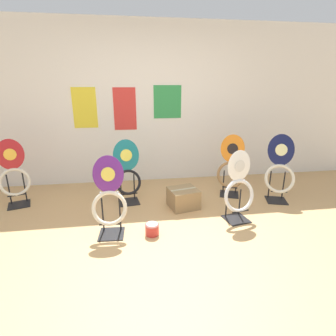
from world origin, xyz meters
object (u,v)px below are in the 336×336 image
object	(u,v)px
toilet_seat_display_teal_sax	(128,175)
storage_box	(183,198)
paint_can	(152,229)
toilet_seat_display_crimson_swirl	(14,177)
toilet_seat_display_purple_note	(109,200)
toilet_seat_display_white_plain	(239,189)
toilet_seat_display_navy_moon	(280,171)
toilet_seat_display_orange_sun	(231,168)

from	to	relation	value
toilet_seat_display_teal_sax	storage_box	distance (m)	0.85
toilet_seat_display_teal_sax	paint_can	world-z (taller)	toilet_seat_display_teal_sax
toilet_seat_display_crimson_swirl	storage_box	xyz separation A→B (m)	(2.29, -0.39, -0.30)
toilet_seat_display_purple_note	toilet_seat_display_crimson_swirl	size ratio (longest dim) A/B	0.96
toilet_seat_display_teal_sax	toilet_seat_display_crimson_swirl	distance (m)	1.55
toilet_seat_display_white_plain	toilet_seat_display_navy_moon	distance (m)	0.94
toilet_seat_display_teal_sax	storage_box	size ratio (longest dim) A/B	2.05
toilet_seat_display_orange_sun	toilet_seat_display_teal_sax	bearing A→B (deg)	-178.64
toilet_seat_display_navy_moon	toilet_seat_display_crimson_swirl	bearing A→B (deg)	174.29
toilet_seat_display_navy_moon	toilet_seat_display_orange_sun	bearing A→B (deg)	154.23
toilet_seat_display_teal_sax	toilet_seat_display_crimson_swirl	xyz separation A→B (m)	(-1.54, 0.11, 0.01)
toilet_seat_display_purple_note	toilet_seat_display_crimson_swirl	world-z (taller)	toilet_seat_display_crimson_swirl
toilet_seat_display_white_plain	toilet_seat_display_navy_moon	world-z (taller)	toilet_seat_display_navy_moon
toilet_seat_display_navy_moon	toilet_seat_display_crimson_swirl	xyz separation A→B (m)	(-3.69, 0.37, -0.03)
toilet_seat_display_navy_moon	paint_can	bearing A→B (deg)	-160.66
toilet_seat_display_orange_sun	storage_box	bearing A→B (deg)	-158.25
toilet_seat_display_white_plain	toilet_seat_display_purple_note	bearing A→B (deg)	-175.76
toilet_seat_display_crimson_swirl	toilet_seat_display_purple_note	bearing A→B (deg)	-35.44
toilet_seat_display_crimson_swirl	paint_can	world-z (taller)	toilet_seat_display_crimson_swirl
toilet_seat_display_crimson_swirl	toilet_seat_display_orange_sun	bearing A→B (deg)	-1.39
toilet_seat_display_purple_note	toilet_seat_display_orange_sun	size ratio (longest dim) A/B	0.97
toilet_seat_display_teal_sax	paint_can	distance (m)	1.02
toilet_seat_display_teal_sax	toilet_seat_display_purple_note	xyz separation A→B (m)	(-0.20, -0.85, 0.00)
paint_can	storage_box	world-z (taller)	storage_box
storage_box	toilet_seat_display_white_plain	bearing A→B (deg)	-37.22
toilet_seat_display_orange_sun	storage_box	xyz separation A→B (m)	(-0.79, -0.32, -0.30)
toilet_seat_display_white_plain	toilet_seat_display_navy_moon	xyz separation A→B (m)	(0.81, 0.47, 0.04)
paint_can	storage_box	distance (m)	0.81
toilet_seat_display_teal_sax	toilet_seat_display_navy_moon	distance (m)	2.17
toilet_seat_display_white_plain	toilet_seat_display_teal_sax	bearing A→B (deg)	151.42
toilet_seat_display_teal_sax	toilet_seat_display_crimson_swirl	size ratio (longest dim) A/B	0.96
toilet_seat_display_teal_sax	toilet_seat_display_purple_note	size ratio (longest dim) A/B	1.00
toilet_seat_display_purple_note	toilet_seat_display_orange_sun	bearing A→B (deg)	26.90
toilet_seat_display_white_plain	toilet_seat_display_orange_sun	xyz separation A→B (m)	(0.20, 0.77, 0.02)
toilet_seat_display_teal_sax	toilet_seat_display_orange_sun	world-z (taller)	toilet_seat_display_orange_sun
toilet_seat_display_teal_sax	storage_box	xyz separation A→B (m)	(0.75, -0.28, -0.28)
toilet_seat_display_navy_moon	toilet_seat_display_purple_note	bearing A→B (deg)	-165.95
toilet_seat_display_white_plain	storage_box	world-z (taller)	toilet_seat_display_white_plain
storage_box	paint_can	bearing A→B (deg)	-127.26
toilet_seat_display_white_plain	toilet_seat_display_teal_sax	xyz separation A→B (m)	(-1.34, 0.73, 0.01)
toilet_seat_display_crimson_swirl	toilet_seat_display_orange_sun	size ratio (longest dim) A/B	1.00
toilet_seat_display_white_plain	paint_can	xyz separation A→B (m)	(-1.08, -0.19, -0.34)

